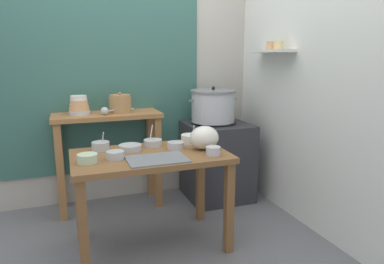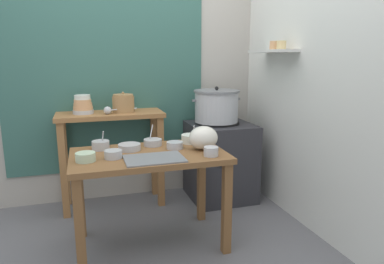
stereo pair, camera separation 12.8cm
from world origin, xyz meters
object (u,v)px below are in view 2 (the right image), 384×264
Objects in this scene: prep_bowl_1 at (85,157)px; prep_bowl_7 at (129,147)px; serving_tray at (154,159)px; prep_bowl_0 at (153,142)px; prep_bowl_2 at (211,151)px; ladle at (109,110)px; prep_bowl_3 at (113,154)px; prep_bowl_4 at (175,145)px; prep_bowl_5 at (191,138)px; stove_block at (220,161)px; prep_table at (149,168)px; steamer_pot at (216,106)px; clay_pot at (123,103)px; plastic_bag at (203,138)px; bowl_stack_enamel at (83,105)px; back_shelf_table at (111,136)px; prep_bowl_6 at (101,145)px.

prep_bowl_1 is 0.37m from prep_bowl_7.
serving_tray is 2.48× the size of prep_bowl_0.
ladle is at bearing 123.19° from prep_bowl_2.
prep_bowl_3 is (-0.26, 0.11, 0.03)m from serving_tray.
prep_bowl_4 is 0.81× the size of prep_bowl_5.
stove_block is 1.18m from prep_bowl_7.
prep_bowl_4 is at bearing 16.08° from prep_table.
prep_bowl_0 is 1.34× the size of prep_bowl_3.
steamer_pot reaches higher than prep_bowl_5.
clay_pot is 0.17m from ladle.
bowl_stack_enamel is at bearing 134.50° from plastic_bag.
clay_pot is 1.52× the size of prep_bowl_1.
plastic_bag reaches higher than prep_bowl_5.
clay_pot reaches higher than ladle.
prep_bowl_0 is 1.56× the size of prep_bowl_2.
stove_block is at bearing -7.12° from back_shelf_table.
prep_bowl_1 is at bearing -147.65° from prep_bowl_7.
clay_pot is at bearing 115.08° from prep_bowl_2.
bowl_stack_enamel is 1.45× the size of prep_bowl_4.
steamer_pot reaches higher than serving_tray.
prep_bowl_0 is 0.97× the size of prep_bowl_7.
serving_tray is 0.50m from prep_bowl_6.
ladle is at bearing 74.75° from prep_bowl_1.
back_shelf_table is 6.19× the size of prep_bowl_5.
clay_pot reaches higher than back_shelf_table.
prep_bowl_5 is at bearing -132.87° from stove_block.
bowl_stack_enamel is at bearing 113.56° from prep_bowl_7.
ladle is 1.89× the size of prep_bowl_0.
steamer_pot reaches higher than prep_bowl_3.
stove_block is 5.95× the size of prep_bowl_1.
prep_bowl_3 is (-0.67, -0.04, -0.06)m from plastic_bag.
prep_bowl_2 is (0.40, -0.04, 0.03)m from serving_tray.
prep_bowl_2 is 0.86× the size of prep_bowl_3.
steamer_pot is at bearing 36.29° from prep_bowl_3.
prep_bowl_3 is at bearing -157.69° from prep_bowl_5.
clay_pot is 0.99m from plastic_bag.
prep_bowl_7 is at bearing -147.24° from steamer_pot.
bowl_stack_enamel reaches higher than back_shelf_table.
steamer_pot is (0.80, 0.71, 0.33)m from prep_table.
prep_bowl_6 is 0.88× the size of prep_bowl_7.
prep_bowl_6 is (-0.54, 0.14, 0.01)m from prep_bowl_4.
clay_pot is 1.00m from prep_bowl_1.
plastic_bag is (0.40, 0.15, 0.08)m from serving_tray.
prep_bowl_4 is at bearing -140.76° from prep_bowl_5.
plastic_bag is 0.41m from prep_bowl_0.
steamer_pot reaches higher than prep_table.
steamer_pot is 3.74× the size of prep_bowl_1.
stove_block reaches higher than serving_tray.
plastic_bag is at bearing 20.08° from serving_tray.
prep_bowl_6 is at bearing 131.52° from serving_tray.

